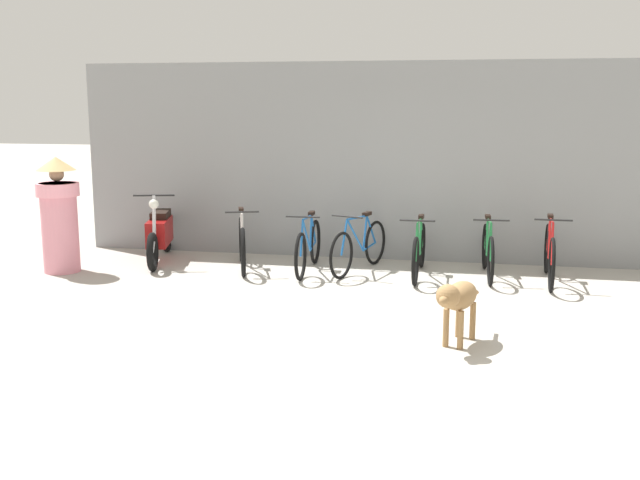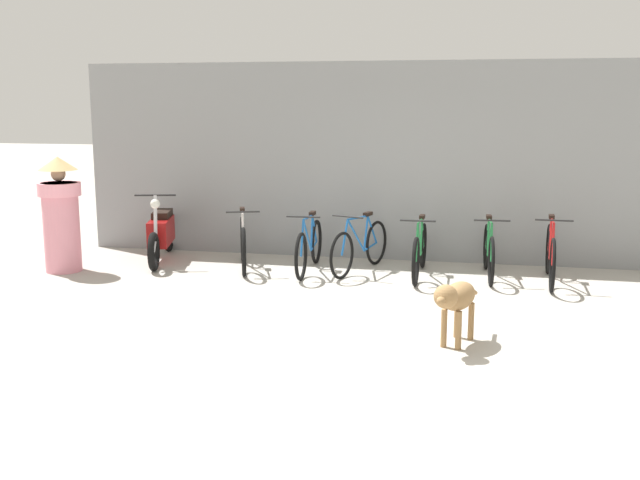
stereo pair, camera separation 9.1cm
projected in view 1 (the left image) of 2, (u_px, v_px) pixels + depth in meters
The scene contains 11 objects.
ground_plane at pixel (369, 327), 7.90m from camera, with size 60.00×60.00×0.00m, color #ADA89E.
shop_wall_back at pixel (403, 162), 11.04m from camera, with size 9.93×0.20×2.92m.
bicycle_0 at pixel (242, 244), 10.56m from camera, with size 0.62×1.57×0.88m.
bicycle_1 at pixel (308, 247), 10.40m from camera, with size 0.46×1.72×0.84m.
bicycle_2 at pixel (359, 247), 10.40m from camera, with size 0.62×1.63×0.84m.
bicycle_3 at pixel (419, 251), 10.12m from camera, with size 0.46×1.74×0.83m.
bicycle_4 at pixel (488, 252), 10.07m from camera, with size 0.46×1.64×0.84m.
bicycle_5 at pixel (549, 254), 9.78m from camera, with size 0.46×1.76×0.90m.
motorcycle at pixel (160, 233), 11.06m from camera, with size 0.68×1.90×1.04m.
stray_dog at pixel (458, 298), 7.22m from camera, with size 0.47×0.98×0.67m.
person_in_robes at pixel (59, 213), 10.30m from camera, with size 0.70×0.70×1.60m.
Camera 1 is at (1.00, -7.55, 2.35)m, focal length 42.00 mm.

